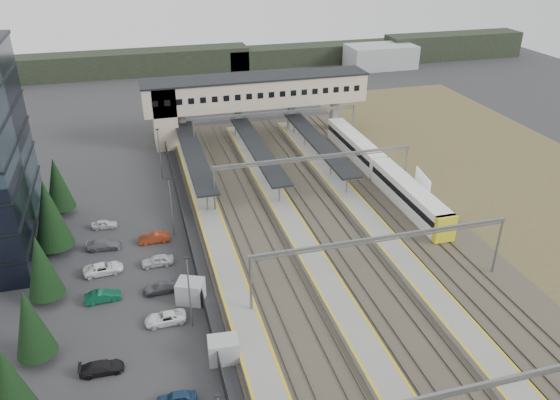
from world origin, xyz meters
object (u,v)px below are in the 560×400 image
object	(u,v)px
relay_cabin_far	(191,291)
train	(380,169)
billboard	(422,184)
relay_cabin_near	(224,350)
footbridge	(241,96)

from	to	relation	value
relay_cabin_far	train	size ratio (longest dim) A/B	0.09
train	relay_cabin_far	bearing A→B (deg)	-145.21
relay_cabin_far	billboard	distance (m)	36.84
relay_cabin_far	train	xyz separation A→B (m)	(31.59, 21.95, 0.76)
relay_cabin_near	train	size ratio (longest dim) A/B	0.08
relay_cabin_near	relay_cabin_far	world-z (taller)	relay_cabin_far
relay_cabin_far	relay_cabin_near	bearing A→B (deg)	-79.34
relay_cabin_near	footbridge	distance (m)	57.41
relay_cabin_far	footbridge	distance (m)	48.89
footbridge	relay_cabin_far	bearing A→B (deg)	-108.41
relay_cabin_near	relay_cabin_far	distance (m)	9.60
billboard	footbridge	bearing A→B (deg)	120.33
relay_cabin_far	footbridge	xyz separation A→B (m)	(15.29, 45.95, 6.70)
relay_cabin_far	billboard	size ratio (longest dim) A/B	0.62
footbridge	relay_cabin_near	bearing A→B (deg)	-103.71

